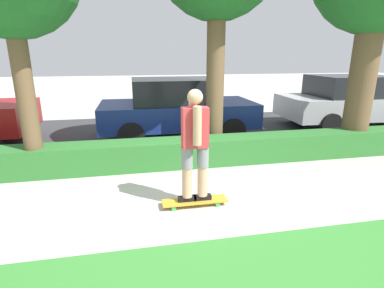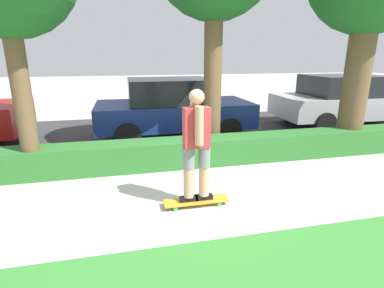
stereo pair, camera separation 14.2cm
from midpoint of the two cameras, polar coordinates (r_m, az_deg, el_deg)
name	(u,v)px [view 1 (the left image)]	position (r m, az deg, el deg)	size (l,w,h in m)	color
ground_plane	(204,201)	(4.62, 3.20, -10.77)	(60.00, 60.00, 0.00)	#BCB7AD
street_asphalt	(170,133)	(8.50, -3.81, 2.12)	(18.16, 5.00, 0.01)	#38383A
hedge_row	(186,152)	(5.96, -0.56, -1.56)	(18.16, 0.60, 0.53)	#2D702D
skateboard	(195,201)	(4.45, 1.46, -10.80)	(0.95, 0.24, 0.09)	gold
skater_person	(195,144)	(4.13, 1.55, 0.01)	(0.49, 0.41, 1.61)	black
parked_car_middle	(177,107)	(8.01, -2.45, 6.98)	(4.03, 1.95, 1.54)	navy
parked_car_rear	(351,101)	(10.43, 28.36, 7.26)	(4.27, 2.09, 1.54)	#B7B7BC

